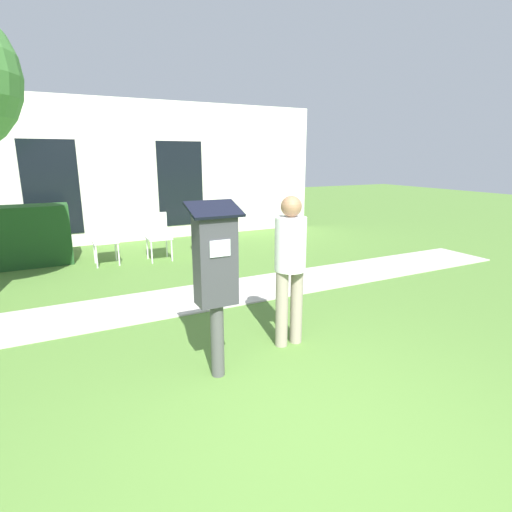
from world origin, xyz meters
TOP-DOWN VIEW (x-y plane):
  - ground_plane at (0.00, 0.00)m, footprint 40.00×40.00m
  - sidewalk at (0.00, 3.31)m, footprint 12.00×1.10m
  - building_facade at (0.00, 7.84)m, footprint 10.00×0.26m
  - parking_meter at (-0.21, 1.28)m, footprint 0.44×0.31m
  - person_standing at (0.70, 1.53)m, footprint 0.32×0.32m
  - outdoor_chair_left at (-0.62, 5.90)m, footprint 0.44×0.44m
  - outdoor_chair_middle at (0.33, 5.78)m, footprint 0.44×0.44m
  - outdoor_chair_right at (1.28, 5.65)m, footprint 0.44×0.44m

SIDE VIEW (x-z plane):
  - ground_plane at x=0.00m, z-range 0.00..0.00m
  - sidewalk at x=0.00m, z-range 0.00..0.02m
  - outdoor_chair_left at x=-0.62m, z-range 0.08..0.98m
  - outdoor_chair_middle at x=0.33m, z-range 0.08..0.98m
  - outdoor_chair_right at x=1.28m, z-range 0.08..0.98m
  - person_standing at x=0.70m, z-range 0.14..1.72m
  - parking_meter at x=-0.21m, z-range 0.22..1.81m
  - building_facade at x=0.00m, z-range 0.00..3.20m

